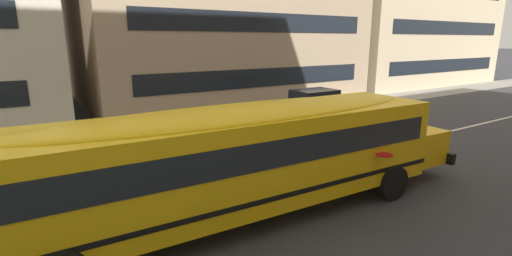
{
  "coord_description": "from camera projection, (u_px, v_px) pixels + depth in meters",
  "views": [
    {
      "loc": [
        -2.52,
        -8.82,
        4.12
      ],
      "look_at": [
        2.52,
        -0.97,
        1.85
      ],
      "focal_mm": 25.39,
      "sensor_mm": 36.0,
      "label": 1
    }
  ],
  "objects": [
    {
      "name": "ground_plane",
      "position": [
        155.0,
        201.0,
        9.51
      ],
      "size": [
        400.0,
        400.0,
        0.0
      ],
      "primitive_type": "plane",
      "color": "#38383D"
    },
    {
      "name": "lane_centreline",
      "position": [
        155.0,
        201.0,
        9.51
      ],
      "size": [
        110.0,
        0.16,
        0.01
      ],
      "primitive_type": "cube",
      "color": "silver",
      "rests_on": "ground_plane"
    },
    {
      "name": "sidewalk_far",
      "position": [
        100.0,
        136.0,
        15.9
      ],
      "size": [
        120.0,
        3.0,
        0.01
      ],
      "primitive_type": "cube",
      "color": "gray",
      "rests_on": "ground_plane"
    },
    {
      "name": "school_bus",
      "position": [
        250.0,
        152.0,
        8.44
      ],
      "size": [
        12.04,
        3.13,
        2.67
      ],
      "rotation": [
        0.0,
        0.0,
        -0.04
      ],
      "color": "yellow",
      "rests_on": "ground_plane"
    },
    {
      "name": "parked_car_grey_by_lamppost",
      "position": [
        316.0,
        105.0,
        18.76
      ],
      "size": [
        3.91,
        1.9,
        1.64
      ],
      "rotation": [
        0.0,
        0.0,
        0.01
      ],
      "color": "gray",
      "rests_on": "ground_plane"
    },
    {
      "name": "apartment_block_far_centre",
      "position": [
        215.0,
        4.0,
        25.85
      ],
      "size": [
        18.47,
        12.77,
        13.3
      ],
      "color": "tan",
      "rests_on": "ground_plane"
    }
  ]
}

